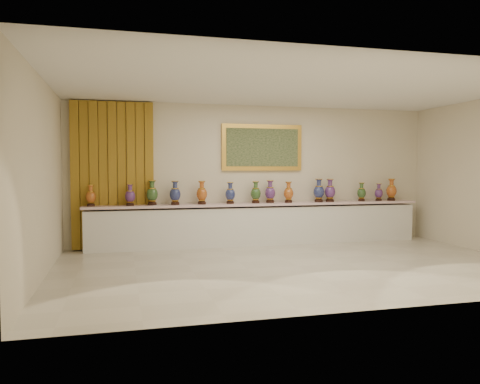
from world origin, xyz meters
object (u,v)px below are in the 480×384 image
at_px(vase_0, 91,197).
at_px(vase_2, 152,194).
at_px(vase_1, 130,196).
at_px(counter, 259,224).

bearing_deg(vase_0, vase_2, 1.17).
bearing_deg(vase_1, vase_2, 8.71).
bearing_deg(counter, vase_1, -178.89).
bearing_deg(counter, vase_0, -179.84).
relative_size(counter, vase_2, 14.55).
xyz_separation_m(counter, vase_0, (-3.45, -0.01, 0.65)).
bearing_deg(vase_2, vase_0, -178.83).
xyz_separation_m(vase_0, vase_1, (0.75, -0.04, 0.00)).
bearing_deg(vase_2, vase_1, -171.29).
relative_size(vase_1, vase_2, 0.87).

